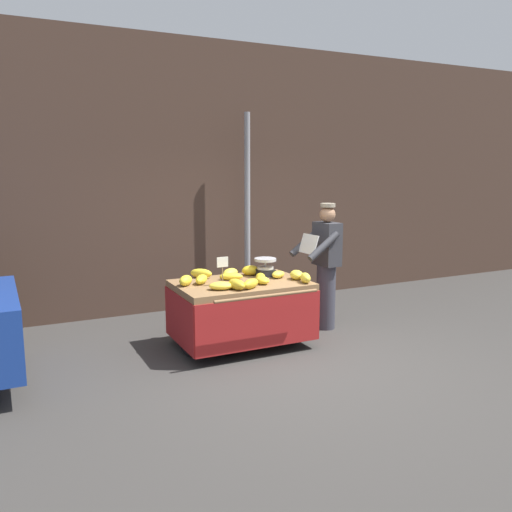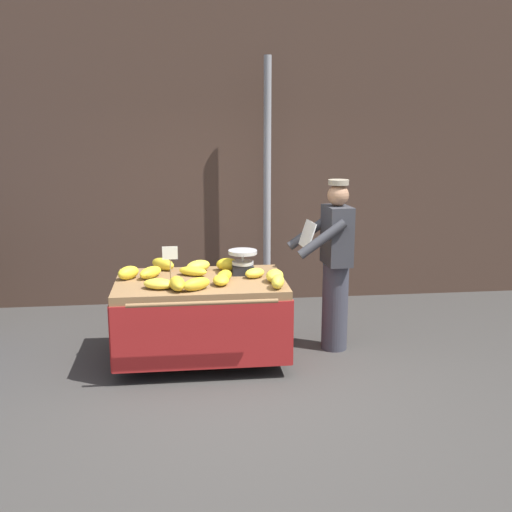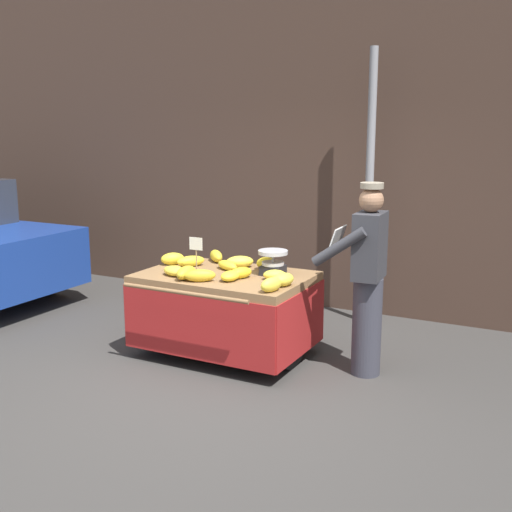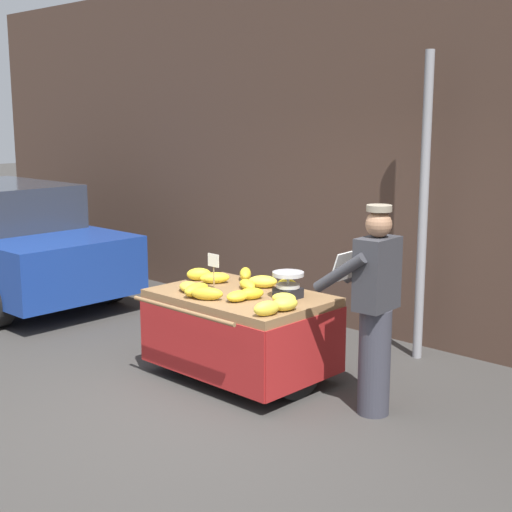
{
  "view_description": "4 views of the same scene",
  "coord_description": "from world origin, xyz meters",
  "px_view_note": "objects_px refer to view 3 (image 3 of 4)",
  "views": [
    {
      "loc": [
        -2.98,
        -4.84,
        2.19
      ],
      "look_at": [
        -0.17,
        0.92,
        1.12
      ],
      "focal_mm": 37.48,
      "sensor_mm": 36.0,
      "label": 1
    },
    {
      "loc": [
        -0.51,
        -4.66,
        2.27
      ],
      "look_at": [
        0.16,
        0.91,
        1.03
      ],
      "focal_mm": 43.14,
      "sensor_mm": 36.0,
      "label": 2
    },
    {
      "loc": [
        2.61,
        -4.09,
        2.19
      ],
      "look_at": [
        -0.1,
        1.09,
        0.98
      ],
      "focal_mm": 44.47,
      "sensor_mm": 36.0,
      "label": 3
    },
    {
      "loc": [
        4.2,
        -3.64,
        2.41
      ],
      "look_at": [
        -0.26,
        1.05,
        1.16
      ],
      "focal_mm": 51.6,
      "sensor_mm": 36.0,
      "label": 4
    }
  ],
  "objects_px": {
    "banana_cart": "(225,296)",
    "vendor_person": "(367,279)",
    "banana_bunch_13": "(271,285)",
    "banana_bunch_11": "(216,256)",
    "banana_bunch_1": "(175,271)",
    "banana_bunch_3": "(191,261)",
    "banana_bunch_7": "(274,275)",
    "banana_bunch_8": "(240,262)",
    "banana_bunch_0": "(227,265)",
    "banana_bunch_5": "(230,276)",
    "weighing_scale": "(273,263)",
    "banana_bunch_6": "(186,273)",
    "street_pole": "(369,190)",
    "banana_bunch_12": "(283,280)",
    "banana_bunch_10": "(267,264)",
    "banana_bunch_2": "(241,273)",
    "price_sign": "(196,247)",
    "banana_bunch_4": "(173,259)",
    "banana_bunch_9": "(200,276)"
  },
  "relations": [
    {
      "from": "banana_cart",
      "to": "banana_bunch_6",
      "type": "bearing_deg",
      "value": -121.6
    },
    {
      "from": "price_sign",
      "to": "banana_bunch_6",
      "type": "relative_size",
      "value": 1.17
    },
    {
      "from": "price_sign",
      "to": "banana_bunch_12",
      "type": "distance_m",
      "value": 0.98
    },
    {
      "from": "banana_bunch_11",
      "to": "banana_bunch_5",
      "type": "bearing_deg",
      "value": -50.24
    },
    {
      "from": "street_pole",
      "to": "banana_bunch_12",
      "type": "relative_size",
      "value": 12.92
    },
    {
      "from": "banana_bunch_1",
      "to": "banana_bunch_12",
      "type": "xyz_separation_m",
      "value": [
        1.06,
        0.11,
        0.01
      ]
    },
    {
      "from": "banana_cart",
      "to": "vendor_person",
      "type": "relative_size",
      "value": 0.93
    },
    {
      "from": "banana_bunch_13",
      "to": "vendor_person",
      "type": "xyz_separation_m",
      "value": [
        0.66,
        0.56,
        0.0
      ]
    },
    {
      "from": "banana_bunch_3",
      "to": "banana_bunch_8",
      "type": "relative_size",
      "value": 1.05
    },
    {
      "from": "banana_bunch_0",
      "to": "banana_bunch_5",
      "type": "xyz_separation_m",
      "value": [
        0.25,
        -0.37,
        0.0
      ]
    },
    {
      "from": "banana_cart",
      "to": "banana_bunch_3",
      "type": "bearing_deg",
      "value": 165.79
    },
    {
      "from": "banana_bunch_7",
      "to": "banana_bunch_10",
      "type": "height_order",
      "value": "banana_bunch_10"
    },
    {
      "from": "banana_bunch_0",
      "to": "banana_bunch_13",
      "type": "xyz_separation_m",
      "value": [
        0.74,
        -0.54,
        0.02
      ]
    },
    {
      "from": "street_pole",
      "to": "banana_bunch_6",
      "type": "xyz_separation_m",
      "value": [
        -1.07,
        -2.0,
        -0.63
      ]
    },
    {
      "from": "banana_bunch_0",
      "to": "banana_bunch_12",
      "type": "distance_m",
      "value": 0.81
    },
    {
      "from": "banana_bunch_1",
      "to": "banana_bunch_3",
      "type": "xyz_separation_m",
      "value": [
        -0.09,
        0.4,
        0.01
      ]
    },
    {
      "from": "street_pole",
      "to": "banana_bunch_3",
      "type": "relative_size",
      "value": 10.45
    },
    {
      "from": "banana_bunch_3",
      "to": "banana_bunch_11",
      "type": "bearing_deg",
      "value": 70.64
    },
    {
      "from": "banana_bunch_4",
      "to": "banana_bunch_11",
      "type": "distance_m",
      "value": 0.45
    },
    {
      "from": "banana_bunch_3",
      "to": "banana_bunch_8",
      "type": "height_order",
      "value": "banana_bunch_8"
    },
    {
      "from": "banana_bunch_6",
      "to": "banana_bunch_9",
      "type": "distance_m",
      "value": 0.17
    },
    {
      "from": "banana_bunch_1",
      "to": "banana_bunch_5",
      "type": "relative_size",
      "value": 1.24
    },
    {
      "from": "banana_bunch_13",
      "to": "banana_bunch_11",
      "type": "bearing_deg",
      "value": 141.8
    },
    {
      "from": "banana_cart",
      "to": "banana_bunch_8",
      "type": "relative_size",
      "value": 5.84
    },
    {
      "from": "banana_cart",
      "to": "banana_bunch_3",
      "type": "distance_m",
      "value": 0.55
    },
    {
      "from": "banana_bunch_7",
      "to": "banana_bunch_9",
      "type": "bearing_deg",
      "value": -145.98
    },
    {
      "from": "banana_bunch_3",
      "to": "banana_bunch_7",
      "type": "relative_size",
      "value": 1.39
    },
    {
      "from": "banana_cart",
      "to": "banana_bunch_11",
      "type": "xyz_separation_m",
      "value": [
        -0.36,
        0.43,
        0.28
      ]
    },
    {
      "from": "banana_bunch_1",
      "to": "banana_bunch_13",
      "type": "distance_m",
      "value": 1.06
    },
    {
      "from": "banana_bunch_2",
      "to": "banana_bunch_9",
      "type": "xyz_separation_m",
      "value": [
        -0.26,
        -0.28,
        0.0
      ]
    },
    {
      "from": "banana_bunch_1",
      "to": "banana_bunch_6",
      "type": "bearing_deg",
      "value": -20.79
    },
    {
      "from": "banana_bunch_2",
      "to": "banana_bunch_12",
      "type": "distance_m",
      "value": 0.47
    },
    {
      "from": "banana_bunch_8",
      "to": "banana_bunch_3",
      "type": "bearing_deg",
      "value": -157.94
    },
    {
      "from": "weighing_scale",
      "to": "price_sign",
      "type": "distance_m",
      "value": 0.75
    },
    {
      "from": "price_sign",
      "to": "banana_bunch_6",
      "type": "xyz_separation_m",
      "value": [
        0.06,
        -0.27,
        -0.19
      ]
    },
    {
      "from": "price_sign",
      "to": "banana_bunch_0",
      "type": "bearing_deg",
      "value": 48.02
    },
    {
      "from": "banana_bunch_7",
      "to": "vendor_person",
      "type": "relative_size",
      "value": 0.12
    },
    {
      "from": "street_pole",
      "to": "banana_bunch_5",
      "type": "xyz_separation_m",
      "value": [
        -0.68,
        -1.87,
        -0.64
      ]
    },
    {
      "from": "banana_bunch_12",
      "to": "banana_bunch_4",
      "type": "bearing_deg",
      "value": 168.82
    },
    {
      "from": "banana_bunch_8",
      "to": "banana_bunch_0",
      "type": "bearing_deg",
      "value": -110.32
    },
    {
      "from": "banana_bunch_10",
      "to": "banana_bunch_12",
      "type": "distance_m",
      "value": 0.63
    },
    {
      "from": "banana_bunch_1",
      "to": "vendor_person",
      "type": "height_order",
      "value": "vendor_person"
    },
    {
      "from": "banana_bunch_3",
      "to": "banana_bunch_13",
      "type": "relative_size",
      "value": 1.23
    },
    {
      "from": "banana_bunch_12",
      "to": "banana_bunch_13",
      "type": "xyz_separation_m",
      "value": [
        -0.0,
        -0.22,
        0.0
      ]
    },
    {
      "from": "banana_bunch_6",
      "to": "banana_bunch_4",
      "type": "bearing_deg",
      "value": 136.01
    },
    {
      "from": "banana_cart",
      "to": "banana_bunch_6",
      "type": "xyz_separation_m",
      "value": [
        -0.21,
        -0.34,
        0.28
      ]
    },
    {
      "from": "banana_cart",
      "to": "price_sign",
      "type": "bearing_deg",
      "value": -164.18
    },
    {
      "from": "weighing_scale",
      "to": "banana_bunch_6",
      "type": "xyz_separation_m",
      "value": [
        -0.63,
        -0.52,
        -0.06
      ]
    },
    {
      "from": "banana_bunch_1",
      "to": "banana_bunch_5",
      "type": "height_order",
      "value": "banana_bunch_5"
    },
    {
      "from": "banana_cart",
      "to": "banana_bunch_3",
      "type": "height_order",
      "value": "banana_bunch_3"
    }
  ]
}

